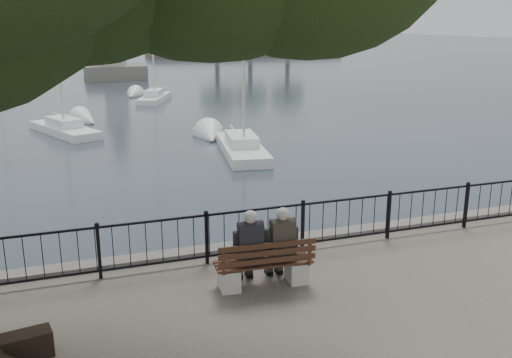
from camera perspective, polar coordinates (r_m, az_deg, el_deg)
name	(u,v)px	position (r m, az deg, el deg)	size (l,w,h in m)	color
harbor	(248,269)	(12.09, -0.79, -9.01)	(260.00, 260.00, 1.20)	#5C5851
railing	(256,230)	(11.24, 0.00, -5.11)	(22.06, 0.06, 1.00)	black
bench	(264,269)	(10.13, 0.82, -9.02)	(1.76, 0.63, 0.91)	#9A9890
person_left	(249,250)	(10.02, -0.75, -7.15)	(0.44, 0.73, 1.44)	black
person_right	(280,247)	(10.17, 2.41, -6.81)	(0.44, 0.73, 1.44)	black
lion_monument	(114,57)	(57.73, -14.03, 11.78)	(5.58, 5.58, 8.34)	#5C5851
sailboat_b	(64,127)	(30.19, -18.62, 4.93)	(3.44, 5.46, 11.40)	white
sailboat_c	(242,146)	(24.41, -1.43, 3.36)	(2.44, 5.89, 11.94)	white
sailboat_f	(154,97)	(41.09, -10.12, 8.10)	(3.21, 5.11, 9.28)	white
far_shore	(248,30)	(91.61, -0.76, 14.72)	(30.00, 8.60, 9.18)	#4E473F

